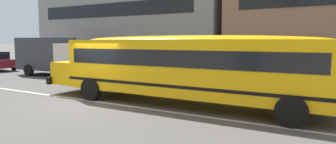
% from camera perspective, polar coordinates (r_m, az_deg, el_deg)
% --- Properties ---
extents(ground_plane, '(400.00, 400.00, 0.00)m').
position_cam_1_polar(ground_plane, '(13.24, -13.88, -5.51)').
color(ground_plane, '#54514F').
extents(sidewalk_far, '(120.00, 3.00, 0.01)m').
position_cam_1_polar(sidewalk_far, '(19.92, 2.91, -1.47)').
color(sidewalk_far, gray).
rests_on(sidewalk_far, ground_plane).
extents(lane_centreline, '(110.00, 0.16, 0.01)m').
position_cam_1_polar(lane_centreline, '(13.24, -13.88, -5.50)').
color(lane_centreline, silver).
rests_on(lane_centreline, ground_plane).
extents(school_bus, '(12.63, 2.98, 2.82)m').
position_cam_1_polar(school_bus, '(12.02, 2.72, 1.57)').
color(school_bus, yellow).
rests_on(school_bus, ground_plane).
extents(box_truck, '(6.10, 2.59, 2.82)m').
position_cam_1_polar(box_truck, '(23.80, -21.16, 3.07)').
color(box_truck, silver).
rests_on(box_truck, ground_plane).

